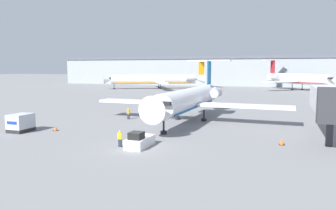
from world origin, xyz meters
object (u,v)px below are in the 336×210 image
pushback_tug (140,141)px  airplane_parked_far_right (299,79)px  traffic_cone_left (56,128)px  airplane_parked_far_left (157,79)px  airplane_main (189,99)px  worker_by_wing (128,113)px  worker_near_tug (120,138)px  traffic_cone_right (282,142)px  luggage_cart (21,123)px  jet_bridge (328,100)px

pushback_tug → airplane_parked_far_right: size_ratio=0.15×
pushback_tug → traffic_cone_left: pushback_tug is taller
airplane_parked_far_left → airplane_parked_far_right: 51.24m
airplane_main → airplane_parked_far_right: size_ratio=1.12×
traffic_cone_left → airplane_parked_far_left: bearing=102.3°
airplane_main → airplane_parked_far_left: bearing=114.9°
worker_by_wing → airplane_parked_far_left: size_ratio=0.05×
worker_near_tug → airplane_parked_far_left: bearing=108.9°
worker_near_tug → traffic_cone_right: size_ratio=2.49×
airplane_main → airplane_parked_far_right: (18.70, 77.43, 0.68)m
luggage_cart → worker_near_tug: size_ratio=1.70×
airplane_main → airplane_parked_far_right: 79.66m
pushback_tug → airplane_parked_far_left: (-31.28, 85.34, 2.93)m
pushback_tug → airplane_parked_far_right: 96.39m
traffic_cone_left → airplane_main: bearing=42.3°
traffic_cone_left → airplane_parked_far_left: size_ratio=0.02×
worker_near_tug → worker_by_wing: size_ratio=0.98×
airplane_parked_far_left → pushback_tug: bearing=-69.9°
luggage_cart → jet_bridge: jet_bridge is taller
airplane_main → jet_bridge: 19.29m
worker_near_tug → worker_by_wing: worker_by_wing is taller
worker_by_wing → traffic_cone_left: bearing=-111.9°
airplane_parked_far_right → worker_by_wing: bearing=-109.7°
traffic_cone_right → jet_bridge: size_ratio=0.05×
traffic_cone_right → airplane_parked_far_right: 89.03m
pushback_tug → traffic_cone_right: size_ratio=5.91×
worker_by_wing → jet_bridge: (27.16, -6.22, 3.55)m
pushback_tug → luggage_cart: luggage_cart is taller
traffic_cone_left → jet_bridge: bearing=9.4°
worker_near_tug → traffic_cone_right: (15.49, 6.33, -0.56)m
airplane_parked_far_left → jet_bridge: airplane_parked_far_left is taller
airplane_parked_far_left → worker_by_wing: bearing=-72.2°
airplane_main → traffic_cone_left: 19.19m
airplane_main → jet_bridge: bearing=-22.9°
airplane_main → pushback_tug: (-0.45, -16.98, -2.72)m
airplane_parked_far_right → airplane_main: bearing=-103.6°
airplane_parked_far_right → jet_bridge: airplane_parked_far_right is taller
traffic_cone_left → airplane_parked_far_right: (32.73, 90.17, 3.69)m
pushback_tug → traffic_cone_right: bearing=22.4°
airplane_parked_far_right → worker_near_tug: bearing=-102.5°
worker_by_wing → traffic_cone_right: size_ratio=2.55×
jet_bridge → airplane_parked_far_right: bearing=89.4°
traffic_cone_left → traffic_cone_right: size_ratio=0.98×
luggage_cart → jet_bridge: 36.36m
airplane_main → worker_near_tug: (-2.31, -17.69, -2.45)m
traffic_cone_right → airplane_parked_far_left: size_ratio=0.02×
traffic_cone_right → airplane_main: bearing=139.3°
worker_near_tug → traffic_cone_right: 16.75m
worker_by_wing → traffic_cone_left: (-4.61, -11.48, -0.59)m
pushback_tug → airplane_parked_far_left: 90.94m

